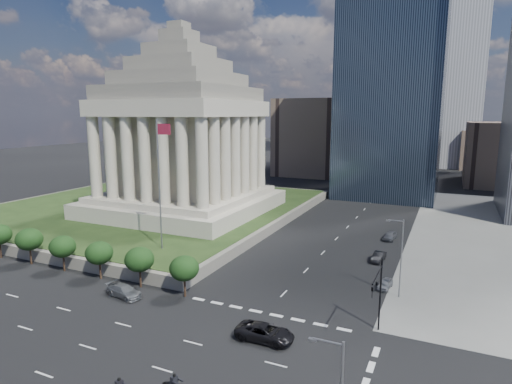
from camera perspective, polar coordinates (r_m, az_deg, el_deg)
The scene contains 17 objects.
ground at distance 131.43m, azimuth 16.37°, elevation 0.04°, with size 500.00×500.00×0.00m, color black.
plaza_terrace at distance 102.90m, azimuth -13.93°, elevation -2.13°, with size 66.00×70.00×1.80m, color slate.
plaza_lawn at distance 102.70m, azimuth -13.95°, elevation -1.61°, with size 64.00×68.00×0.10m, color #1D3114.
war_memorial at distance 92.40m, azimuth -9.85°, elevation 9.46°, with size 34.00×34.00×39.00m, color #AAA18E, non-canonical shape.
flagpole at distance 66.50m, azimuth -12.68°, elevation 1.89°, with size 2.52×0.24×20.00m.
tree_row at distance 71.11m, azimuth -26.21°, elevation -6.75°, with size 53.00×4.00×6.00m, color black, non-canonical shape.
midrise_glass at distance 124.46m, azimuth 17.68°, elevation 13.30°, with size 26.00×26.00×60.00m, color black.
building_filler_ne at distance 159.27m, azimuth 29.70°, elevation 4.47°, with size 20.00×30.00×20.00m, color brown.
building_filler_nw at distance 165.60m, azimuth 7.83°, elevation 7.30°, with size 24.00×30.00×28.00m, color brown.
traffic_signal_ne at distance 45.70m, azimuth 15.96°, elevation -12.41°, with size 0.30×5.74×8.00m.
street_lamp_north at distance 56.04m, azimuth 18.66°, elevation -7.82°, with size 2.13×0.22×10.00m.
pickup_truck at distance 45.54m, azimuth 1.20°, elevation -18.22°, with size 2.78×6.04×1.68m, color black.
suv_grey at distance 57.46m, azimuth -17.19°, elevation -12.50°, with size 5.20×2.11×1.51m, color #53565A.
parked_sedan_near at distance 59.93m, azimuth 16.83°, elevation -11.65°, with size 1.45×3.61×1.23m, color gray.
parked_sedan_mid at distance 69.91m, azimuth 16.01°, elevation -8.32°, with size 1.50×4.30×1.42m, color black.
parked_sedan_far at distance 82.05m, azimuth 17.42°, elevation -5.57°, with size 1.81×4.50×1.53m, color #525459.
motorcycle_lead at distance 38.61m, azimuth -10.91°, elevation -23.87°, with size 2.75×0.75×2.05m, color black, non-canonical shape.
Camera 1 is at (18.29, -28.17, 22.64)m, focal length 30.00 mm.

